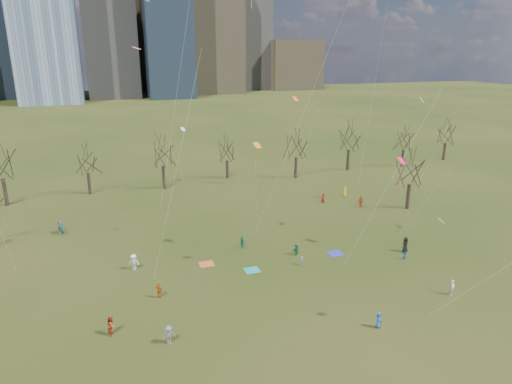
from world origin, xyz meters
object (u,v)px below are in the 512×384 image
object	(u,v)px
blanket_navy	(335,253)
person_2	(112,325)
person_0	(379,320)
blanket_teal	(252,270)
person_1	(452,287)
person_4	(159,290)
blanket_crimson	(207,264)

from	to	relation	value
blanket_navy	person_2	xyz separation A→B (m)	(-25.28, -8.07, 0.88)
person_0	person_2	bearing A→B (deg)	139.94
blanket_teal	blanket_navy	bearing A→B (deg)	4.58
blanket_navy	person_1	size ratio (longest dim) A/B	1.00
person_4	person_2	bearing A→B (deg)	78.30
blanket_crimson	person_0	xyz separation A→B (m)	(11.19, -16.59, 0.72)
person_0	person_1	xyz separation A→B (m)	(9.85, 2.39, 0.07)
person_0	person_4	distance (m)	20.33
person_0	person_1	world-z (taller)	person_1
blanket_teal	person_2	distance (m)	16.41
blanket_navy	blanket_crimson	xyz separation A→B (m)	(-14.88, 2.20, 0.00)
blanket_navy	person_4	world-z (taller)	person_4
person_1	person_0	bearing A→B (deg)	163.96
person_0	person_4	xyz separation A→B (m)	(-17.08, 11.03, 0.08)
person_0	person_1	bearing A→B (deg)	-10.07
blanket_teal	person_0	xyz separation A→B (m)	(6.88, -13.55, 0.72)
blanket_teal	person_1	distance (m)	20.12
blanket_navy	blanket_crimson	size ratio (longest dim) A/B	1.00
blanket_navy	person_4	distance (m)	21.05
person_0	person_1	size ratio (longest dim) A/B	0.92
person_1	person_2	distance (m)	31.69
person_2	blanket_crimson	bearing A→B (deg)	-27.03
blanket_teal	blanket_navy	world-z (taller)	same
person_4	blanket_navy	bearing A→B (deg)	-138.67
blanket_crimson	person_0	world-z (taller)	person_0
person_2	person_4	world-z (taller)	person_2
blanket_teal	person_4	world-z (taller)	person_4
blanket_navy	person_1	world-z (taller)	person_1
person_1	person_4	world-z (taller)	person_4
person_2	person_1	bearing A→B (deg)	-78.78
blanket_teal	person_0	bearing A→B (deg)	-63.07
blanket_teal	blanket_crimson	xyz separation A→B (m)	(-4.31, 3.04, 0.00)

